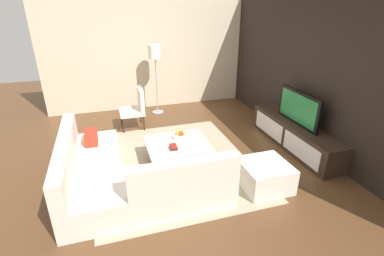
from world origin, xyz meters
TOP-DOWN VIEW (x-y plane):
  - ground_plane at (0.00, 0.00)m, footprint 14.00×14.00m
  - feature_wall_back at (0.00, 2.70)m, footprint 6.40×0.12m
  - side_wall_left at (-3.20, 0.20)m, footprint 0.12×5.20m
  - area_rug at (-0.10, 0.00)m, footprint 3.13×2.63m
  - media_console at (0.00, 2.40)m, footprint 2.29×0.50m
  - television at (0.00, 2.40)m, footprint 1.13×0.06m
  - sectional_couch at (0.49, -0.88)m, footprint 2.27×2.30m
  - coffee_table at (-0.10, 0.10)m, footprint 0.93×1.05m
  - accent_chair_near at (-1.87, -0.38)m, footprint 0.57×0.52m
  - floor_lamp at (-2.63, 0.24)m, footprint 0.30×0.30m
  - ottoman at (0.99, 1.17)m, footprint 0.70×0.70m
  - fruit_bowl at (-0.28, 0.20)m, footprint 0.28×0.28m
  - book_stack at (0.12, -0.02)m, footprint 0.18×0.13m

SIDE VIEW (x-z plane):
  - ground_plane at x=0.00m, z-range 0.00..0.00m
  - area_rug at x=-0.10m, z-range 0.00..0.01m
  - ottoman at x=0.99m, z-range 0.00..0.40m
  - coffee_table at x=-0.10m, z-range 0.01..0.39m
  - media_console at x=0.00m, z-range 0.00..0.50m
  - sectional_couch at x=0.49m, z-range -0.13..0.69m
  - book_stack at x=0.12m, z-range 0.38..0.46m
  - fruit_bowl at x=-0.28m, z-range 0.36..0.50m
  - accent_chair_near at x=-1.87m, z-range 0.05..0.92m
  - television at x=0.00m, z-range 0.50..1.11m
  - feature_wall_back at x=0.00m, z-range 0.00..2.80m
  - side_wall_left at x=-3.20m, z-range 0.00..2.80m
  - floor_lamp at x=-2.63m, z-range 0.57..2.26m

